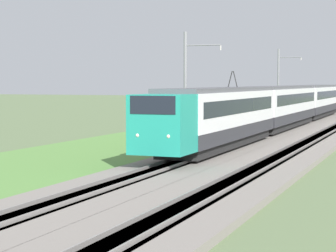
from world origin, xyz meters
name	(u,v)px	position (x,y,z in m)	size (l,w,h in m)	color
ballast_main	(271,134)	(50.00, 0.00, 0.15)	(240.00, 4.40, 0.30)	gray
ballast_adjacent	(324,135)	(50.00, -4.39, 0.15)	(240.00, 4.40, 0.30)	gray
track_main	(271,133)	(50.00, 0.00, 0.16)	(240.00, 1.57, 0.45)	#4C4238
track_adjacent	(324,135)	(50.00, -4.39, 0.16)	(240.00, 1.57, 0.45)	#4C4238
grass_verge	(196,132)	(50.00, 6.70, 0.06)	(240.00, 11.80, 0.12)	#5B8E42
passenger_train	(283,104)	(54.74, 0.00, 2.46)	(61.30, 2.90, 5.23)	teal
catenary_mast_mid	(186,89)	(36.06, 2.69, 4.03)	(0.22, 2.56, 7.79)	slate
catenary_mast_far	(279,85)	(66.01, 2.69, 4.17)	(0.22, 2.56, 8.05)	slate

